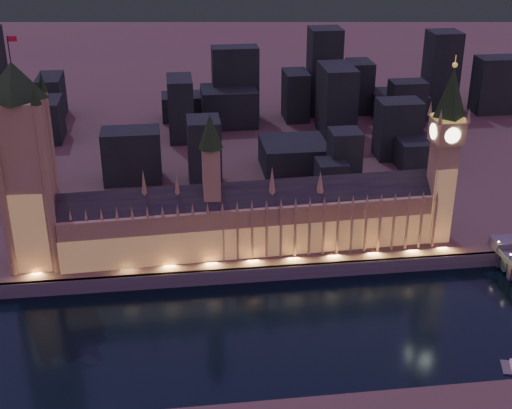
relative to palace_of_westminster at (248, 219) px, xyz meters
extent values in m
plane|color=black|center=(-1.56, -61.74, -26.37)|extent=(2000.00, 2000.00, 0.00)
cube|color=#513839|center=(-1.56, 458.26, -22.37)|extent=(2000.00, 960.00, 8.00)
cube|color=#46414D|center=(-1.56, -20.74, -22.37)|extent=(2000.00, 2.50, 8.00)
cube|color=#987F55|center=(0.91, 0.26, -4.37)|extent=(200.69, 28.90, 28.00)
cube|color=#AB7E4C|center=(0.91, -9.99, -9.37)|extent=(200.00, 0.50, 18.00)
cube|color=black|center=(0.91, 0.26, 12.63)|extent=(200.53, 25.17, 16.26)
cube|color=#987F55|center=(-19.09, 0.26, 25.63)|extent=(9.00, 9.00, 32.00)
cone|color=#183217|center=(-19.09, 0.26, 50.63)|extent=(13.00, 13.00, 18.00)
cube|color=#987F55|center=(-99.09, -10.34, -4.37)|extent=(1.20, 1.20, 28.00)
cone|color=#987F55|center=(-99.09, -9.74, 12.63)|extent=(2.00, 2.00, 6.00)
cube|color=#987F55|center=(-91.40, -10.34, -4.37)|extent=(1.20, 1.20, 28.00)
cone|color=#987F55|center=(-91.40, -9.74, 12.63)|extent=(2.00, 2.00, 6.00)
cube|color=#987F55|center=(-83.71, -10.34, -4.37)|extent=(1.20, 1.20, 28.00)
cone|color=#987F55|center=(-83.71, -9.74, 12.63)|extent=(2.00, 2.00, 6.00)
cube|color=#987F55|center=(-76.02, -10.34, -4.37)|extent=(1.20, 1.20, 28.00)
cone|color=#987F55|center=(-76.02, -9.74, 12.63)|extent=(2.00, 2.00, 6.00)
cube|color=#987F55|center=(-68.32, -10.34, -4.37)|extent=(1.20, 1.20, 28.00)
cone|color=#987F55|center=(-68.32, -9.74, 12.63)|extent=(2.00, 2.00, 6.00)
cube|color=#987F55|center=(-60.63, -10.34, -4.37)|extent=(1.20, 1.20, 28.00)
cone|color=#987F55|center=(-60.63, -9.74, 12.63)|extent=(2.00, 2.00, 6.00)
cube|color=#987F55|center=(-52.94, -10.34, -4.37)|extent=(1.20, 1.20, 28.00)
cone|color=#987F55|center=(-52.94, -9.74, 12.63)|extent=(2.00, 2.00, 6.00)
cube|color=#987F55|center=(-45.25, -10.34, -4.37)|extent=(1.20, 1.20, 28.00)
cone|color=#987F55|center=(-45.25, -9.74, 12.63)|extent=(2.00, 2.00, 6.00)
cube|color=#987F55|center=(-37.55, -10.34, -4.37)|extent=(1.20, 1.20, 28.00)
cone|color=#987F55|center=(-37.55, -9.74, 12.63)|extent=(2.00, 2.00, 6.00)
cube|color=#987F55|center=(-29.86, -10.34, -4.37)|extent=(1.20, 1.20, 28.00)
cone|color=#987F55|center=(-29.86, -9.74, 12.63)|extent=(2.00, 2.00, 6.00)
cube|color=#987F55|center=(-22.17, -10.34, -4.37)|extent=(1.20, 1.20, 28.00)
cone|color=#987F55|center=(-22.17, -9.74, 12.63)|extent=(2.00, 2.00, 6.00)
cube|color=#987F55|center=(-14.48, -10.34, -4.37)|extent=(1.20, 1.20, 28.00)
cone|color=#987F55|center=(-14.48, -9.74, 12.63)|extent=(2.00, 2.00, 6.00)
cube|color=#987F55|center=(-6.78, -10.34, -4.37)|extent=(1.20, 1.20, 28.00)
cone|color=#987F55|center=(-6.78, -9.74, 12.63)|extent=(2.00, 2.00, 6.00)
cube|color=#987F55|center=(0.91, -10.34, -4.37)|extent=(1.20, 1.20, 28.00)
cone|color=#987F55|center=(0.91, -9.74, 12.63)|extent=(2.00, 2.00, 6.00)
cube|color=#987F55|center=(8.60, -10.34, -4.37)|extent=(1.20, 1.20, 28.00)
cone|color=#987F55|center=(8.60, -9.74, 12.63)|extent=(2.00, 2.00, 6.00)
cube|color=#987F55|center=(16.29, -10.34, -4.37)|extent=(1.20, 1.20, 28.00)
cone|color=#987F55|center=(16.29, -9.74, 12.63)|extent=(2.00, 2.00, 6.00)
cube|color=#987F55|center=(23.98, -10.34, -4.37)|extent=(1.20, 1.20, 28.00)
cone|color=#987F55|center=(23.98, -9.74, 12.63)|extent=(2.00, 2.00, 6.00)
cube|color=#987F55|center=(31.68, -10.34, -4.37)|extent=(1.20, 1.20, 28.00)
cone|color=#987F55|center=(31.68, -9.74, 12.63)|extent=(2.00, 2.00, 6.00)
cube|color=#987F55|center=(39.37, -10.34, -4.37)|extent=(1.20, 1.20, 28.00)
cone|color=#987F55|center=(39.37, -9.74, 12.63)|extent=(2.00, 2.00, 6.00)
cube|color=#987F55|center=(47.06, -10.34, -4.37)|extent=(1.20, 1.20, 28.00)
cone|color=#987F55|center=(47.06, -9.74, 12.63)|extent=(2.00, 2.00, 6.00)
cube|color=#987F55|center=(54.75, -10.34, -4.37)|extent=(1.20, 1.20, 28.00)
cone|color=#987F55|center=(54.75, -9.74, 12.63)|extent=(2.00, 2.00, 6.00)
cube|color=#987F55|center=(62.45, -10.34, -4.37)|extent=(1.20, 1.20, 28.00)
cone|color=#987F55|center=(62.45, -9.74, 12.63)|extent=(2.00, 2.00, 6.00)
cube|color=#987F55|center=(70.14, -10.34, -4.37)|extent=(1.20, 1.20, 28.00)
cone|color=#987F55|center=(70.14, -9.74, 12.63)|extent=(2.00, 2.00, 6.00)
cube|color=#987F55|center=(77.83, -10.34, -4.37)|extent=(1.20, 1.20, 28.00)
cone|color=#987F55|center=(77.83, -9.74, 12.63)|extent=(2.00, 2.00, 6.00)
cube|color=#987F55|center=(85.52, -10.34, -4.37)|extent=(1.20, 1.20, 28.00)
cone|color=#987F55|center=(85.52, -9.74, 12.63)|extent=(2.00, 2.00, 6.00)
cube|color=#987F55|center=(93.22, -10.34, -4.37)|extent=(1.20, 1.20, 28.00)
cone|color=#987F55|center=(93.22, -9.74, 12.63)|extent=(2.00, 2.00, 6.00)
cube|color=#987F55|center=(100.91, -10.34, -4.37)|extent=(1.20, 1.20, 28.00)
cone|color=#987F55|center=(100.91, -9.74, 12.63)|extent=(2.00, 2.00, 6.00)
cone|color=#987F55|center=(-54.09, 0.26, 22.63)|extent=(4.40, 4.40, 18.00)
cone|color=#987F55|center=(-37.09, 0.26, 20.63)|extent=(4.40, 4.40, 14.00)
cone|color=#987F55|center=(12.91, 0.26, 21.63)|extent=(4.40, 4.40, 16.00)
cone|color=#987F55|center=(38.91, 0.26, 19.63)|extent=(4.40, 4.40, 12.00)
cube|color=#987F55|center=(-111.56, 0.26, 26.32)|extent=(23.15, 23.15, 89.37)
cube|color=#AB7E4C|center=(-111.56, -10.94, 3.63)|extent=(22.00, 0.50, 44.00)
cone|color=#183217|center=(-111.56, 0.26, 80.01)|extent=(31.68, 31.68, 18.00)
cylinder|color=black|center=(-111.56, 0.26, 95.01)|extent=(0.50, 0.50, 12.00)
cube|color=red|center=(-109.36, 0.26, 99.51)|extent=(4.00, 0.15, 2.50)
cylinder|color=#987F55|center=(-122.56, -10.74, 26.32)|extent=(4.40, 4.40, 89.37)
cylinder|color=#987F55|center=(-122.56, 11.26, 26.32)|extent=(4.40, 4.40, 89.37)
cylinder|color=#987F55|center=(-100.56, -10.74, 26.32)|extent=(4.40, 4.40, 89.37)
cone|color=#183217|center=(-100.56, -10.74, 76.01)|extent=(5.20, 5.20, 10.00)
cylinder|color=#987F55|center=(-100.56, 11.26, 26.32)|extent=(4.40, 4.40, 89.37)
cone|color=#183217|center=(-100.56, 11.26, 76.01)|extent=(5.20, 5.20, 10.00)
cube|color=#987F55|center=(106.44, 0.26, 10.27)|extent=(12.96, 12.96, 57.28)
cube|color=#AB7E4C|center=(106.44, -5.94, 3.63)|extent=(12.00, 0.50, 44.00)
cube|color=#987F55|center=(106.44, 0.26, 45.41)|extent=(15.00, 15.00, 13.00)
cube|color=#F2C64C|center=(106.44, 0.26, 52.51)|extent=(15.75, 15.75, 1.20)
cone|color=#183217|center=(106.44, 0.26, 66.11)|extent=(18.00, 18.00, 26.00)
sphere|color=#F2C64C|center=(106.44, 0.26, 80.61)|extent=(2.80, 2.80, 2.80)
cylinder|color=#F2C64C|center=(106.44, 0.26, 83.11)|extent=(0.40, 0.40, 5.00)
cylinder|color=#FFF2BF|center=(106.44, -7.49, 45.41)|extent=(8.40, 0.50, 8.40)
cylinder|color=#FFF2BF|center=(106.44, 8.01, 45.41)|extent=(8.40, 0.50, 8.40)
cylinder|color=#FFF2BF|center=(98.69, 0.26, 45.41)|extent=(0.50, 8.40, 8.40)
cylinder|color=#FFF2BF|center=(114.19, 0.26, 45.41)|extent=(0.50, 8.40, 8.40)
cone|color=#987F55|center=(98.94, -7.24, 55.91)|extent=(2.60, 2.60, 8.00)
cone|color=#987F55|center=(98.94, 7.76, 55.91)|extent=(2.60, 2.60, 8.00)
cone|color=#987F55|center=(113.94, -7.24, 55.91)|extent=(2.60, 2.60, 8.00)
cone|color=#987F55|center=(113.94, 7.76, 55.91)|extent=(2.60, 2.60, 8.00)
cube|color=#46414D|center=(143.02, -16.74, -17.62)|extent=(19.55, 12.00, 9.50)
cylinder|color=black|center=(133.65, -36.03, -13.67)|extent=(0.30, 0.30, 4.40)
sphere|color=#FFD88C|center=(133.65, -36.03, -11.37)|extent=(1.00, 1.00, 1.00)
cube|color=#46414D|center=(143.02, -21.74, -22.02)|extent=(17.59, 4.00, 9.50)
cylinder|color=black|center=(133.65, -21.74, -13.67)|extent=(0.30, 0.30, 4.40)
sphere|color=#FFD88C|center=(133.65, -21.74, -11.37)|extent=(1.00, 1.00, 1.00)
cube|color=black|center=(61.80, 68.84, -7.25)|extent=(19.03, 19.80, 22.24)
cube|color=black|center=(243.11, 222.38, 5.58)|extent=(42.59, 22.95, 47.89)
cube|color=black|center=(72.60, 80.27, 0.74)|extent=(19.65, 20.18, 38.22)
cube|color=black|center=(66.67, 225.55, 1.82)|extent=(19.44, 30.73, 40.38)
cube|color=black|center=(16.91, 231.85, 12.06)|extent=(37.76, 19.44, 60.86)
cube|color=black|center=(-29.93, 187.81, 5.74)|extent=(18.99, 34.57, 48.22)
cube|color=black|center=(-17.54, 95.25, 4.13)|extent=(21.11, 25.14, 45.00)
cube|color=black|center=(-65.06, 106.92, -0.59)|extent=(38.19, 23.57, 35.57)
cube|color=black|center=(154.04, 221.23, -8.03)|extent=(43.78, 39.06, 20.69)
cube|color=black|center=(-135.91, 254.21, -0.46)|extent=(19.72, 40.72, 35.83)
cube|color=black|center=(10.17, 218.03, -3.17)|extent=(44.53, 36.65, 30.41)
cube|color=black|center=(-24.15, 238.10, -8.01)|extent=(40.45, 27.15, 20.72)
cube|color=black|center=(-137.68, 96.33, -2.61)|extent=(24.19, 23.03, 31.53)
cube|color=black|center=(91.29, 183.81, 8.83)|extent=(24.63, 41.01, 54.39)
cube|color=black|center=(-130.10, 198.79, -2.43)|extent=(18.33, 34.81, 31.87)
cube|color=black|center=(45.23, 112.83, -8.28)|extent=(44.15, 42.43, 20.18)
cube|color=black|center=(123.49, 127.57, 2.84)|extent=(30.39, 22.61, 42.42)
cube|color=black|center=(153.44, 197.74, 0.02)|extent=(28.33, 19.81, 36.77)
cube|color=black|center=(130.13, 108.74, -8.31)|extent=(24.83, 31.49, 20.12)
cube|color=black|center=(124.68, 239.84, 3.55)|extent=(19.19, 29.53, 43.84)
cube|color=black|center=(93.00, 238.26, 18.02)|extent=(26.00, 26.00, 72.79)
cube|color=black|center=(196.08, 238.26, 15.37)|extent=(26.00, 26.00, 67.49)
camera|label=1|loc=(-39.81, -342.27, 167.82)|focal=50.00mm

